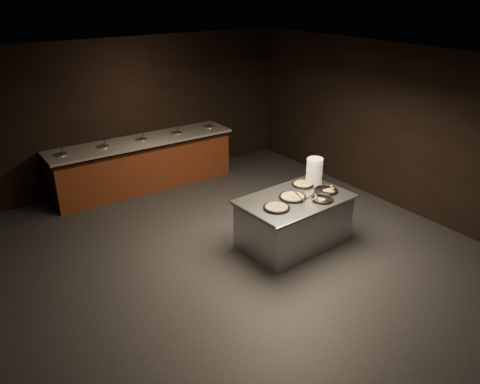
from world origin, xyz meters
The scene contains 11 objects.
room centered at (0.00, 0.00, 1.45)m, with size 7.02×8.02×2.92m.
salad_bar centered at (0.00, 3.56, 0.44)m, with size 3.70×0.83×1.18m.
serving_counter centered at (0.98, 0.10, 0.39)m, with size 1.77×1.20×0.81m.
plate_stack centered at (1.59, 0.35, 1.03)m, with size 0.26×0.26×0.43m, color white.
pan_veggie_whole centered at (0.51, -0.02, 0.83)m, with size 0.39×0.39×0.04m.
pan_cheese_whole centered at (0.94, 0.12, 0.83)m, with size 0.42×0.42×0.04m.
pan_cheese_slices_a centered at (1.40, 0.40, 0.83)m, with size 0.37×0.37×0.04m.
pan_cheese_slices_b centered at (1.26, -0.19, 0.83)m, with size 0.34×0.34×0.04m.
pan_veggie_slices centered at (1.54, 0.01, 0.83)m, with size 0.38×0.38×0.04m.
server_left centered at (0.91, 0.01, 0.89)m, with size 0.15×0.31×0.16m.
server_right centered at (1.07, -0.16, 0.89)m, with size 0.32×0.10×0.15m.
Camera 1 is at (-3.41, -4.74, 3.84)m, focal length 35.00 mm.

